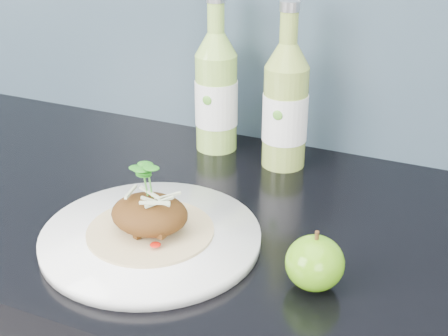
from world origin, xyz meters
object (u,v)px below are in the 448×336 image
Objects in this scene: cider_bottle_right at (285,106)px; green_apple at (315,263)px; dinner_plate at (151,237)px; cider_bottle_left at (216,92)px.

green_apple is at bearing -59.33° from cider_bottle_right.
cider_bottle_right is at bearing 75.39° from dinner_plate.
green_apple is 0.43m from cider_bottle_left.
dinner_plate is at bearing -68.72° from cider_bottle_left.
cider_bottle_left is at bearing 177.72° from cider_bottle_right.
green_apple is at bearing -1.19° from dinner_plate.
cider_bottle_right reaches higher than green_apple.
cider_bottle_right is at bearing 115.39° from green_apple.
cider_bottle_left reaches higher than dinner_plate.
green_apple is at bearing -37.50° from cider_bottle_left.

